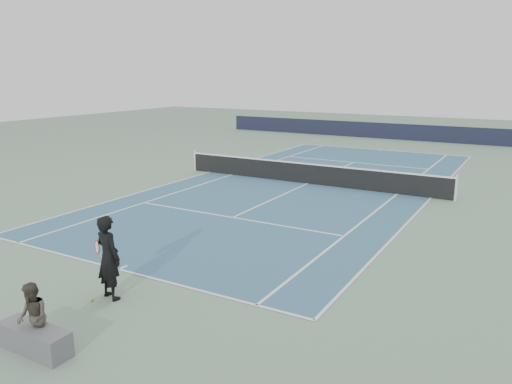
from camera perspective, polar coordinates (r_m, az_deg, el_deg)
The scene contains 7 objects.
ground at distance 23.04m, azimuth 5.90°, elevation 0.94°, with size 80.00×80.00×0.00m, color slate.
court_surface at distance 23.04m, azimuth 5.90°, elevation 0.96°, with size 10.97×23.77×0.01m, color #34607C.
tennis_net at distance 22.94m, azimuth 5.93°, elevation 2.17°, with size 12.90×0.10×1.07m.
windscreen_far at distance 39.77m, azimuth 16.59°, elevation 6.59°, with size 30.00×0.25×1.20m, color black.
tennis_player at distance 11.64m, azimuth -16.51°, elevation -7.17°, with size 0.86×0.66×1.94m.
tennis_ball at distance 11.94m, azimuth -18.22°, elevation -11.62°, with size 0.07×0.07×0.07m, color #B6DA2C.
spectator_bench at distance 10.17m, azimuth -24.06°, elevation -13.98°, with size 1.57×1.05×1.32m.
Camera 1 is at (9.09, -20.58, 4.96)m, focal length 35.00 mm.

